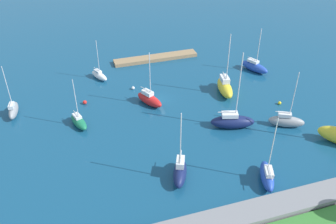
# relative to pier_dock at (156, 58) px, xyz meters

# --- Properties ---
(water) EXTENTS (160.00, 160.00, 0.00)m
(water) POSITION_rel_pier_dock_xyz_m (4.36, 16.54, -0.39)
(water) COLOR navy
(water) RESTS_ON ground
(pier_dock) EXTENTS (18.80, 2.74, 0.78)m
(pier_dock) POSITION_rel_pier_dock_xyz_m (0.00, 0.00, 0.00)
(pier_dock) COLOR #997A56
(pier_dock) RESTS_ON ground
(breakwater) EXTENTS (63.39, 3.40, 1.45)m
(breakwater) POSITION_rel_pier_dock_xyz_m (4.36, 46.38, 0.33)
(breakwater) COLOR gray
(breakwater) RESTS_ON ground
(sailboat_navy_by_breakwater) EXTENTS (3.91, 5.93, 11.18)m
(sailboat_navy_by_breakwater) POSITION_rel_pier_dock_xyz_m (7.07, 37.13, 0.84)
(sailboat_navy_by_breakwater) COLOR #141E4C
(sailboat_navy_by_breakwater) RESTS_ON water
(sailboat_gray_center_basin) EXTENTS (2.01, 5.02, 9.35)m
(sailboat_gray_center_basin) POSITION_rel_pier_dock_xyz_m (29.56, 13.80, 0.70)
(sailboat_gray_center_basin) COLOR gray
(sailboat_gray_center_basin) RESTS_ON water
(sailboat_blue_along_channel) EXTENTS (4.54, 6.66, 9.45)m
(sailboat_blue_along_channel) POSITION_rel_pier_dock_xyz_m (-18.38, 11.50, 0.65)
(sailboat_blue_along_channel) COLOR #2347B2
(sailboat_blue_along_channel) RESTS_ON water
(sailboat_green_near_pier) EXTENTS (3.17, 5.35, 8.86)m
(sailboat_green_near_pier) POSITION_rel_pier_dock_xyz_m (19.11, 20.27, 0.44)
(sailboat_green_near_pier) COLOR #19724C
(sailboat_green_near_pier) RESTS_ON water
(sailboat_red_west_end) EXTENTS (4.54, 6.12, 10.32)m
(sailboat_red_west_end) POSITION_rel_pier_dock_xyz_m (6.13, 17.41, 0.69)
(sailboat_red_west_end) COLOR red
(sailboat_red_west_end) RESTS_ON water
(sailboat_white_far_south) EXTENTS (3.41, 4.97, 8.39)m
(sailboat_white_far_south) POSITION_rel_pier_dock_xyz_m (13.39, 5.08, 0.40)
(sailboat_white_far_south) COLOR white
(sailboat_white_far_south) RESTS_ON water
(sailboat_navy_inner_mooring) EXTENTS (7.62, 4.36, 13.50)m
(sailboat_navy_inner_mooring) POSITION_rel_pier_dock_xyz_m (-5.07, 28.42, 0.86)
(sailboat_navy_inner_mooring) COLOR #141E4C
(sailboat_navy_inner_mooring) RESTS_ON water
(sailboat_yellow_off_beacon) EXTENTS (3.46, 7.25, 12.05)m
(sailboat_yellow_off_beacon) POSITION_rel_pier_dock_xyz_m (-8.56, 17.92, 0.93)
(sailboat_yellow_off_beacon) COLOR yellow
(sailboat_yellow_off_beacon) RESTS_ON water
(sailboat_gray_lone_north) EXTENTS (5.96, 4.19, 10.20)m
(sailboat_gray_lone_north) POSITION_rel_pier_dock_xyz_m (-13.74, 30.84, 0.71)
(sailboat_gray_lone_north) COLOR gray
(sailboat_gray_lone_north) RESTS_ON water
(sailboat_blue_lone_south) EXTENTS (3.61, 5.99, 10.43)m
(sailboat_blue_lone_south) POSITION_rel_pier_dock_xyz_m (-4.06, 41.33, 0.73)
(sailboat_blue_lone_south) COLOR #2347B2
(sailboat_blue_lone_south) RESTS_ON water
(mooring_buoy_white) EXTENTS (0.63, 0.63, 0.63)m
(mooring_buoy_white) POSITION_rel_pier_dock_xyz_m (7.81, 11.35, -0.08)
(mooring_buoy_white) COLOR white
(mooring_buoy_white) RESTS_ON water
(mooring_buoy_yellow) EXTENTS (0.60, 0.60, 0.60)m
(mooring_buoy_yellow) POSITION_rel_pier_dock_xyz_m (-16.46, 24.63, -0.09)
(mooring_buoy_yellow) COLOR yellow
(mooring_buoy_yellow) RESTS_ON water
(mooring_buoy_red) EXTENTS (0.74, 0.74, 0.74)m
(mooring_buoy_red) POSITION_rel_pier_dock_xyz_m (17.41, 13.85, -0.02)
(mooring_buoy_red) COLOR red
(mooring_buoy_red) RESTS_ON water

